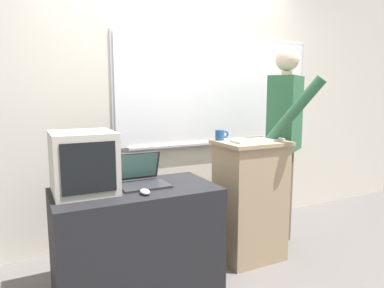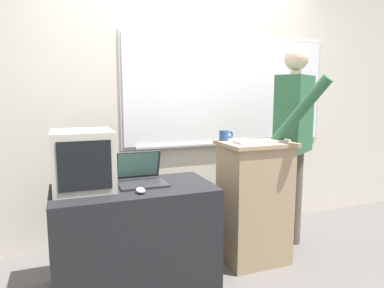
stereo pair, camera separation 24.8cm
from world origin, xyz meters
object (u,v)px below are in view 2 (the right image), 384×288
side_desk (135,237)px  person_presenter (294,135)px  coffee_mug (225,135)px  laptop (141,175)px  wireless_keyboard (262,141)px  crt_monitor (83,160)px  computer_mouse_by_laptop (141,190)px  lectern_podium (254,202)px

side_desk → person_presenter: person_presenter is taller
person_presenter → coffee_mug: person_presenter is taller
person_presenter → laptop: size_ratio=5.28×
wireless_keyboard → crt_monitor: crt_monitor is taller
computer_mouse_by_laptop → lectern_podium: bearing=11.9°
side_desk → crt_monitor: size_ratio=2.68×
person_presenter → laptop: 1.38m
laptop → lectern_podium: bearing=-2.4°
person_presenter → crt_monitor: size_ratio=4.31×
laptop → crt_monitor: crt_monitor is taller
lectern_podium → wireless_keyboard: size_ratio=2.24×
side_desk → coffee_mug: size_ratio=9.06×
wireless_keyboard → computer_mouse_by_laptop: wireless_keyboard is taller
coffee_mug → crt_monitor: bearing=-173.3°
lectern_podium → crt_monitor: size_ratio=2.42×
lectern_podium → crt_monitor: (-1.31, 0.02, 0.43)m
side_desk → computer_mouse_by_laptop: bearing=-86.0°
laptop → crt_monitor: 0.41m
crt_monitor → laptop: bearing=2.5°
crt_monitor → person_presenter: bearing=2.4°
lectern_podium → wireless_keyboard: wireless_keyboard is taller
person_presenter → crt_monitor: person_presenter is taller
lectern_podium → crt_monitor: crt_monitor is taller
laptop → wireless_keyboard: wireless_keyboard is taller
side_desk → coffee_mug: bearing=14.2°
crt_monitor → wireless_keyboard: bearing=-3.2°
lectern_podium → wireless_keyboard: (0.02, -0.05, 0.50)m
person_presenter → computer_mouse_by_laptop: 1.47m
lectern_podium → person_presenter: (0.44, 0.09, 0.52)m
person_presenter → computer_mouse_by_laptop: bearing=159.2°
laptop → wireless_keyboard: size_ratio=0.76×
person_presenter → wireless_keyboard: bearing=167.0°
lectern_podium → person_presenter: person_presenter is taller
person_presenter → coffee_mug: 0.64m
wireless_keyboard → computer_mouse_by_laptop: size_ratio=4.42×
person_presenter → coffee_mug: bearing=141.9°
lectern_podium → computer_mouse_by_laptop: bearing=-168.1°
computer_mouse_by_laptop → crt_monitor: size_ratio=0.24×
crt_monitor → coffee_mug: 1.12m
person_presenter → crt_monitor: bearing=149.6°
laptop → crt_monitor: size_ratio=0.81×
side_desk → crt_monitor: bearing=168.2°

